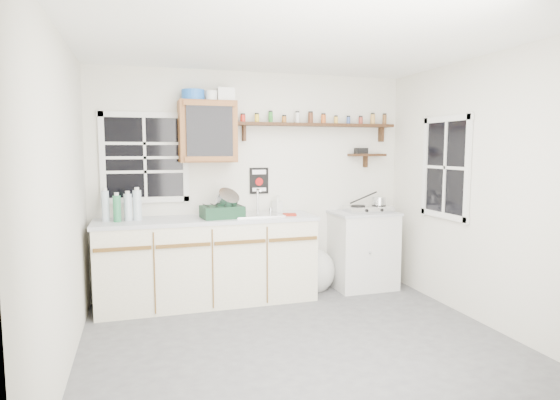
{
  "coord_description": "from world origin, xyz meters",
  "views": [
    {
      "loc": [
        -1.27,
        -3.6,
        1.64
      ],
      "look_at": [
        -0.01,
        0.55,
        1.17
      ],
      "focal_mm": 30.0,
      "sensor_mm": 36.0,
      "label": 1
    }
  ],
  "objects_px": {
    "right_cabinet": "(363,250)",
    "hotplate": "(368,209)",
    "upper_cabinet": "(208,132)",
    "spice_shelf": "(317,124)",
    "dish_rack": "(224,208)",
    "main_cabinet": "(208,260)"
  },
  "relations": [
    {
      "from": "right_cabinet",
      "to": "hotplate",
      "type": "height_order",
      "value": "hotplate"
    },
    {
      "from": "upper_cabinet",
      "to": "spice_shelf",
      "type": "xyz_separation_m",
      "value": [
        1.28,
        0.07,
        0.1
      ]
    },
    {
      "from": "spice_shelf",
      "to": "dish_rack",
      "type": "bearing_deg",
      "value": -166.9
    },
    {
      "from": "spice_shelf",
      "to": "hotplate",
      "type": "relative_size",
      "value": 3.5
    },
    {
      "from": "dish_rack",
      "to": "spice_shelf",
      "type": "bearing_deg",
      "value": 7.62
    },
    {
      "from": "right_cabinet",
      "to": "upper_cabinet",
      "type": "relative_size",
      "value": 1.4
    },
    {
      "from": "upper_cabinet",
      "to": "dish_rack",
      "type": "height_order",
      "value": "upper_cabinet"
    },
    {
      "from": "upper_cabinet",
      "to": "hotplate",
      "type": "distance_m",
      "value": 2.05
    },
    {
      "from": "right_cabinet",
      "to": "spice_shelf",
      "type": "height_order",
      "value": "spice_shelf"
    },
    {
      "from": "hotplate",
      "to": "right_cabinet",
      "type": "bearing_deg",
      "value": 160.25
    },
    {
      "from": "upper_cabinet",
      "to": "hotplate",
      "type": "xyz_separation_m",
      "value": [
        1.85,
        -0.14,
        -0.88
      ]
    },
    {
      "from": "right_cabinet",
      "to": "hotplate",
      "type": "relative_size",
      "value": 1.67
    },
    {
      "from": "right_cabinet",
      "to": "spice_shelf",
      "type": "distance_m",
      "value": 1.57
    },
    {
      "from": "right_cabinet",
      "to": "dish_rack",
      "type": "distance_m",
      "value": 1.77
    },
    {
      "from": "spice_shelf",
      "to": "hotplate",
      "type": "xyz_separation_m",
      "value": [
        0.58,
        -0.21,
        -0.98
      ]
    },
    {
      "from": "right_cabinet",
      "to": "dish_rack",
      "type": "bearing_deg",
      "value": -177.27
    },
    {
      "from": "upper_cabinet",
      "to": "right_cabinet",
      "type": "bearing_deg",
      "value": -3.76
    },
    {
      "from": "main_cabinet",
      "to": "dish_rack",
      "type": "distance_m",
      "value": 0.59
    },
    {
      "from": "right_cabinet",
      "to": "hotplate",
      "type": "distance_m",
      "value": 0.49
    },
    {
      "from": "dish_rack",
      "to": "hotplate",
      "type": "bearing_deg",
      "value": -3.49
    },
    {
      "from": "upper_cabinet",
      "to": "hotplate",
      "type": "height_order",
      "value": "upper_cabinet"
    },
    {
      "from": "hotplate",
      "to": "upper_cabinet",
      "type": "bearing_deg",
      "value": 177.28
    }
  ]
}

